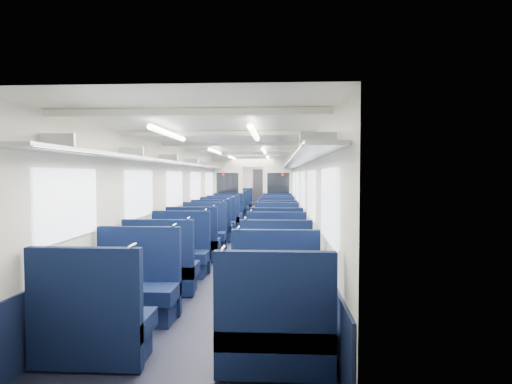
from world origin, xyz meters
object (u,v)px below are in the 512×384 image
Objects in this scene: seat_2 at (136,291)px; seat_21 at (277,210)px; seat_8 at (193,244)px; seat_16 at (223,219)px; seat_13 at (277,230)px; seat_14 at (217,224)px; seat_25 at (277,206)px; end_door at (261,189)px; seat_23 at (277,209)px; seat_12 at (212,229)px; seat_17 at (277,219)px; seat_3 at (275,298)px; seat_0 at (92,327)px; seat_5 at (276,271)px; seat_4 at (161,270)px; seat_22 at (237,208)px; seat_6 at (180,255)px; seat_10 at (204,235)px; seat_15 at (277,224)px; seat_7 at (276,258)px; seat_26 at (242,204)px; seat_18 at (228,215)px; seat_19 at (277,216)px; seat_20 at (234,211)px; seat_27 at (277,204)px; seat_11 at (276,236)px; bulkhead at (253,189)px; seat_24 at (239,206)px; seat_1 at (275,334)px.

seat_2 is 11.37m from seat_21.
seat_8 is 4.62m from seat_16.
seat_14 is at bearing 145.45° from seat_13.
seat_25 is (0.00, 7.95, 0.00)m from seat_13.
seat_23 is at bearing -77.57° from end_door.
seat_12 and seat_17 have the same top height.
seat_2 and seat_3 have the same top height.
seat_21 is (1.66, 12.41, 0.00)m from seat_0.
seat_5 and seat_13 have the same top height.
seat_3 is 1.00× the size of seat_8.
seat_2 is at bearing 90.00° from seat_0.
seat_16 is at bearing -179.28° from seat_17.
seat_2 is 1.67m from seat_3.
seat_4 and seat_22 have the same top height.
seat_6 is 2.37m from seat_10.
end_door is 12.62m from seat_8.
seat_15 is at bearing 90.00° from seat_13.
seat_7 is at bearing -56.33° from seat_10.
seat_21 is 3.73m from seat_26.
seat_3 is 9.54m from seat_18.
seat_19 and seat_20 have the same top height.
seat_0 is 12.19m from seat_20.
seat_27 is at bearing 90.00° from seat_21.
seat_22 is at bearing 90.00° from seat_16.
seat_11 is 10.08m from seat_27.
bulkhead is at bearing 60.58° from seat_16.
end_door is 1.76× the size of seat_10.
seat_13 is at bearing -90.00° from seat_15.
seat_14 is at bearing -110.02° from seat_21.
seat_19 is at bearing -90.00° from seat_23.
seat_0 is at bearing -90.00° from seat_4.
seat_22 is at bearing 90.00° from seat_6.
seat_14 is at bearing -141.39° from seat_17.
seat_23 is (1.66, 8.81, 0.00)m from seat_8.
end_door is at bearing 93.42° from seat_7.
seat_16 is (0.00, 1.30, 0.00)m from seat_14.
seat_5 is 1.00× the size of seat_18.
seat_24 is (0.00, 12.39, 0.00)m from seat_4.
seat_23 is at bearing -55.37° from seat_26.
seat_21 is at bearing 90.00° from seat_7.
seat_7 is 2.11m from seat_8.
seat_1 and seat_25 have the same top height.
seat_6 is at bearing -90.00° from seat_8.
seat_14 is (-1.66, 1.14, 0.00)m from seat_13.
seat_11 is 6.72m from seat_21.
seat_2 is 8.19m from seat_17.
seat_3 and seat_20 have the same top height.
seat_24 and seat_25 have the same top height.
seat_0 and seat_24 have the same top height.
seat_19 is 4.37m from seat_25.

